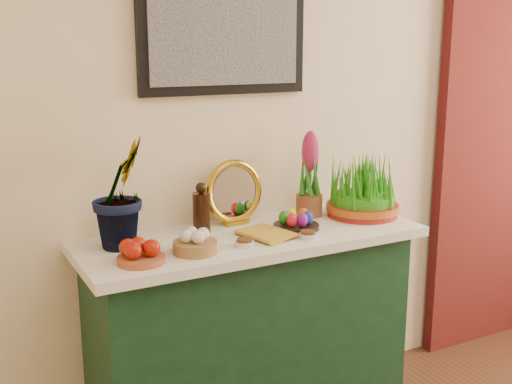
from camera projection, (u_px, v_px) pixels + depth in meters
sideboard at (250, 339)px, 2.69m from camera, size 1.30×0.45×0.85m
tablecloth at (250, 238)px, 2.59m from camera, size 1.40×0.55×0.04m
hyacinth_green at (120, 174)px, 2.36m from camera, size 0.36×0.36×0.56m
apple_bowl at (141, 253)px, 2.23m from camera, size 0.20×0.20×0.09m
garlic_basket at (195, 243)px, 2.34m from camera, size 0.21×0.21×0.09m
vinegar_cruet at (201, 210)px, 2.58m from camera, size 0.07×0.07×0.21m
mirror at (234, 193)px, 2.70m from camera, size 0.28×0.09×0.28m
book at (252, 237)px, 2.48m from camera, size 0.19×0.24×0.03m
spice_dish_left at (245, 243)px, 2.42m from camera, size 0.07×0.07×0.03m
spice_dish_right at (308, 235)px, 2.52m from camera, size 0.07×0.07×0.03m
egg_plate at (297, 222)px, 2.64m from camera, size 0.19×0.19×0.08m
hyacinth_pink at (310, 178)px, 2.81m from camera, size 0.12×0.12×0.38m
wheatgrass_sabzeh at (363, 191)px, 2.82m from camera, size 0.32×0.32×0.26m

